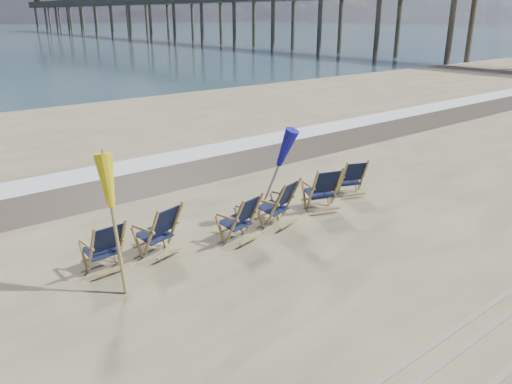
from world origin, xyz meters
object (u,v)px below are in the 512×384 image
at_px(beach_chair_3, 292,199).
at_px(fishing_pier, 165,12).
at_px(beach_chair_1, 176,225).
at_px(beach_chair_5, 363,177).
at_px(umbrella_blue, 274,146).
at_px(umbrella_yellow, 111,189).
at_px(beach_chair_0, 122,242).
at_px(beach_chair_2, 254,214).
at_px(beach_chair_4, 337,188).

height_order(beach_chair_3, fishing_pier, fishing_pier).
xyz_separation_m(beach_chair_1, fishing_pier, (39.69, 71.49, 4.12)).
xyz_separation_m(beach_chair_5, umbrella_blue, (-2.66, 0.30, 1.14)).
xyz_separation_m(beach_chair_3, umbrella_yellow, (-4.06, -0.28, 1.20)).
height_order(beach_chair_1, umbrella_blue, umbrella_blue).
bearing_deg(beach_chair_0, beach_chair_5, 175.31).
bearing_deg(beach_chair_3, beach_chair_2, -9.23).
bearing_deg(umbrella_blue, beach_chair_2, -150.49).
bearing_deg(beach_chair_0, beach_chair_2, 167.33).
distance_m(beach_chair_5, umbrella_yellow, 6.71).
bearing_deg(beach_chair_4, beach_chair_3, 12.71).
relative_size(beach_chair_0, beach_chair_5, 1.02).
bearing_deg(beach_chair_2, beach_chair_4, 166.94).
bearing_deg(fishing_pier, beach_chair_1, -119.04).
xyz_separation_m(beach_chair_3, beach_chair_5, (2.52, 0.13, -0.05)).
relative_size(beach_chair_2, beach_chair_3, 0.95).
distance_m(beach_chair_1, fishing_pier, 81.87).
xyz_separation_m(beach_chair_2, umbrella_yellow, (-2.95, -0.17, 1.22)).
height_order(beach_chair_1, beach_chair_5, beach_chair_1).
xyz_separation_m(beach_chair_3, umbrella_blue, (-0.14, 0.43, 1.09)).
xyz_separation_m(beach_chair_2, fishing_pier, (38.17, 71.95, 4.14)).
distance_m(beach_chair_3, umbrella_yellow, 4.24).
bearing_deg(umbrella_blue, beach_chair_3, -72.37).
bearing_deg(umbrella_yellow, beach_chair_0, 61.06).
bearing_deg(fishing_pier, beach_chair_5, -115.72).
height_order(beach_chair_0, beach_chair_3, beach_chair_3).
xyz_separation_m(beach_chair_1, beach_chair_5, (5.15, -0.22, -0.04)).
distance_m(beach_chair_0, beach_chair_4, 5.02).
xyz_separation_m(beach_chair_3, fishing_pier, (37.05, 71.84, 4.11)).
height_order(beach_chair_3, beach_chair_4, beach_chair_4).
xyz_separation_m(beach_chair_1, beach_chair_4, (3.92, -0.48, 0.01)).
bearing_deg(beach_chair_0, beach_chair_4, 171.82).
xyz_separation_m(beach_chair_5, umbrella_yellow, (-6.58, -0.41, 1.24)).
height_order(umbrella_yellow, fishing_pier, fishing_pier).
bearing_deg(umbrella_yellow, beach_chair_1, 23.94).
distance_m(beach_chair_1, beach_chair_3, 2.66).
relative_size(beach_chair_4, umbrella_yellow, 0.48).
height_order(beach_chair_3, beach_chair_5, beach_chair_3).
distance_m(beach_chair_0, beach_chair_2, 2.64).
bearing_deg(beach_chair_5, beach_chair_2, 26.69).
relative_size(beach_chair_5, umbrella_yellow, 0.43).
xyz_separation_m(beach_chair_2, umbrella_blue, (0.97, 0.55, 1.12)).
relative_size(beach_chair_1, beach_chair_3, 0.99).
distance_m(beach_chair_0, beach_chair_5, 6.24).
relative_size(beach_chair_0, beach_chair_3, 0.93).
distance_m(beach_chair_5, fishing_pier, 79.70).
xyz_separation_m(beach_chair_0, beach_chair_1, (1.08, 0.01, 0.03)).
bearing_deg(beach_chair_1, beach_chair_0, -13.48).
relative_size(beach_chair_0, beach_chair_1, 0.94).
bearing_deg(beach_chair_4, beach_chair_0, 13.32).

